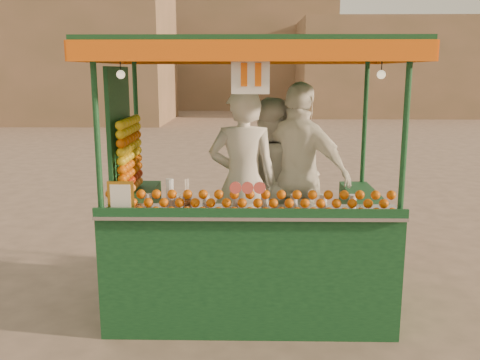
{
  "coord_description": "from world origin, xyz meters",
  "views": [
    {
      "loc": [
        -0.16,
        -5.03,
        2.36
      ],
      "look_at": [
        -0.26,
        -0.02,
        1.31
      ],
      "focal_mm": 39.1,
      "sensor_mm": 36.0,
      "label": 1
    }
  ],
  "objects_px": {
    "juice_cart": "(242,226)",
    "vendor_right": "(299,176)",
    "vendor_left": "(243,182)",
    "vendor_middle": "(270,180)"
  },
  "relations": [
    {
      "from": "juice_cart",
      "to": "vendor_right",
      "type": "xyz_separation_m",
      "value": [
        0.59,
        0.41,
        0.43
      ]
    },
    {
      "from": "vendor_left",
      "to": "vendor_middle",
      "type": "bearing_deg",
      "value": -125.59
    },
    {
      "from": "vendor_middle",
      "to": "vendor_right",
      "type": "distance_m",
      "value": 0.37
    },
    {
      "from": "vendor_left",
      "to": "vendor_right",
      "type": "bearing_deg",
      "value": -160.66
    },
    {
      "from": "juice_cart",
      "to": "vendor_middle",
      "type": "distance_m",
      "value": 0.77
    },
    {
      "from": "vendor_left",
      "to": "juice_cart",
      "type": "bearing_deg",
      "value": 89.59
    },
    {
      "from": "juice_cart",
      "to": "vendor_middle",
      "type": "relative_size",
      "value": 1.63
    },
    {
      "from": "vendor_left",
      "to": "vendor_right",
      "type": "distance_m",
      "value": 0.62
    },
    {
      "from": "vendor_middle",
      "to": "vendor_right",
      "type": "height_order",
      "value": "vendor_right"
    },
    {
      "from": "vendor_left",
      "to": "vendor_right",
      "type": "xyz_separation_m",
      "value": [
        0.59,
        0.2,
        0.03
      ]
    }
  ]
}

